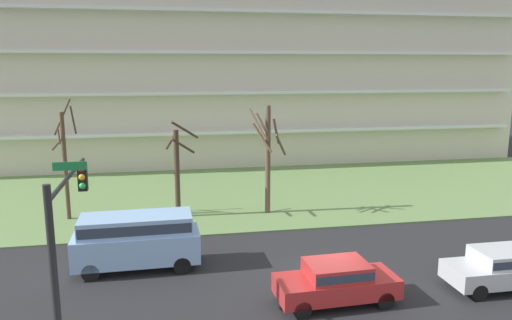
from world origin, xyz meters
The scene contains 10 objects.
ground centered at (0.00, 0.00, 0.00)m, with size 160.00×160.00×0.00m, color #232326.
grass_lawn_strip centered at (0.00, 14.00, 0.04)m, with size 80.00×16.00×0.08m, color #66844C.
apartment_building centered at (0.00, 28.49, 9.50)m, with size 49.75×13.94×19.00m.
tree_far_left centered at (-11.70, 10.09, 3.41)m, with size 1.28×1.26×6.73m.
tree_left centered at (-5.65, 9.31, 2.85)m, with size 1.85×1.85×5.66m.
tree_center centered at (-0.56, 9.13, 3.56)m, with size 2.22×1.52×6.31m.
sedan_red_near_left centered at (-0.36, -2.00, 0.87)m, with size 4.47×1.98×1.57m.
van_blue_center_left centered at (-7.61, 2.50, 1.40)m, with size 5.23×2.09×2.36m.
sedan_silver_center_right centered at (6.41, -2.00, 0.87)m, with size 4.40×1.81×1.57m.
traffic_signal_mast centered at (-8.91, -4.83, 4.09)m, with size 0.90×5.15×5.96m.
Camera 1 is at (-6.29, -17.87, 8.57)m, focal length 34.64 mm.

